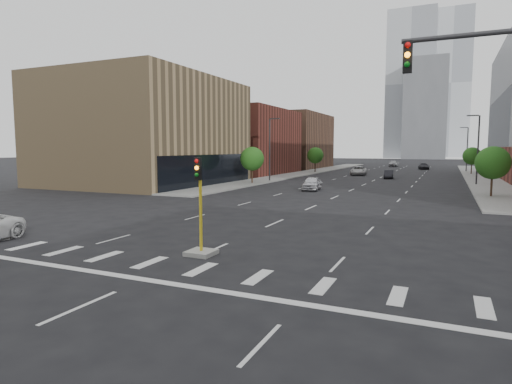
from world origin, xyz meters
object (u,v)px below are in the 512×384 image
Objects in this scene: median_traffic_signal at (201,234)px; car_near_left at (312,183)px; car_far_left at (358,171)px; car_deep_right at (424,166)px; car_mid_right at (389,174)px; car_distant at (394,164)px.

median_traffic_signal is 31.43m from car_near_left.
car_near_left is at bearing -95.81° from car_far_left.
median_traffic_signal is 0.88× the size of car_deep_right.
car_mid_right is at bearing 88.43° from median_traffic_signal.
car_deep_right is (9.70, 26.12, -0.05)m from car_far_left.
car_distant is at bearing 114.11° from car_deep_right.
median_traffic_signal reaches higher than car_deep_right.
car_distant reaches higher than car_far_left.
car_deep_right is at bearing 63.01° from car_far_left.
car_deep_right is 1.03× the size of car_distant.
median_traffic_signal is 87.76m from car_deep_right.
car_deep_right is (3.60, 33.01, 0.07)m from car_mid_right.
car_near_left is at bearing 97.63° from median_traffic_signal.
car_near_left reaches higher than car_mid_right.
car_far_left is at bearing -88.79° from car_distant.
car_near_left is 0.94× the size of car_distant.
median_traffic_signal is at bearing -84.57° from car_distant.
car_far_left reaches higher than car_deep_right.
car_far_left is (-6.10, 6.89, 0.12)m from car_mid_right.
car_distant reaches higher than car_deep_right.
car_far_left is at bearing -118.66° from car_deep_right.
median_traffic_signal reaches higher than car_mid_right.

